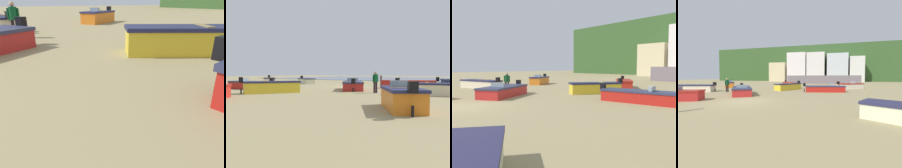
# 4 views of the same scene
# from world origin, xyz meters

# --- Properties ---
(ground_plane) EXTENTS (160.00, 160.00, 0.00)m
(ground_plane) POSITION_xyz_m (0.00, 0.00, 0.00)
(ground_plane) COLOR #9A8B5E
(tidal_water) EXTENTS (80.00, 36.00, 0.06)m
(tidal_water) POSITION_xyz_m (0.00, -36.00, 0.03)
(tidal_water) COLOR slate
(tidal_water) RESTS_ON ground
(boat_orange_0) EXTENTS (3.00, 3.58, 1.23)m
(boat_orange_0) POSITION_xyz_m (-10.48, 12.20, 0.47)
(boat_orange_0) COLOR orange
(boat_orange_0) RESTS_ON ground
(boat_cream_1) EXTENTS (4.09, 3.06, 1.06)m
(boat_cream_1) POSITION_xyz_m (9.31, -3.02, 0.38)
(boat_cream_1) COLOR beige
(boat_cream_1) RESTS_ON ground
(boat_red_3) EXTENTS (5.25, 2.95, 1.10)m
(boat_red_3) POSITION_xyz_m (-5.72, -1.35, 0.40)
(boat_red_3) COLOR red
(boat_red_3) RESTS_ON ground
(boat_yellow_5) EXTENTS (3.15, 4.21, 1.20)m
(boat_yellow_5) POSITION_xyz_m (0.53, 9.99, 0.45)
(boat_yellow_5) COLOR gold
(boat_yellow_5) RESTS_ON ground
(boat_cream_6) EXTENTS (3.64, 3.28, 1.15)m
(boat_cream_6) POSITION_xyz_m (13.01, 0.26, 0.42)
(boat_cream_6) COLOR beige
(boat_cream_6) RESTS_ON ground
(boat_cream_7) EXTENTS (5.17, 2.72, 1.15)m
(boat_cream_7) POSITION_xyz_m (-9.90, 4.72, 0.42)
(boat_cream_7) COLOR beige
(boat_cream_7) RESTS_ON ground
(boat_red_8) EXTENTS (4.86, 2.17, 1.06)m
(boat_red_8) POSITION_xyz_m (5.43, 8.34, 0.39)
(boat_red_8) COLOR red
(boat_red_8) RESTS_ON ground
(boat_red_9) EXTENTS (3.90, 4.64, 1.07)m
(boat_red_9) POSITION_xyz_m (-2.52, 3.57, 0.39)
(boat_red_9) COLOR red
(boat_red_9) RESTS_ON ground
(mooring_post_near_water) EXTENTS (0.21, 0.21, 1.17)m
(mooring_post_near_water) POSITION_xyz_m (-1.52, -4.03, 0.59)
(mooring_post_near_water) COLOR #4E362B
(mooring_post_near_water) RESTS_ON ground
(beach_walker_foreground) EXTENTS (0.44, 0.53, 1.62)m
(beach_walker_foreground) POSITION_xyz_m (-5.74, 5.46, 0.95)
(beach_walker_foreground) COLOR black
(beach_walker_foreground) RESTS_ON ground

